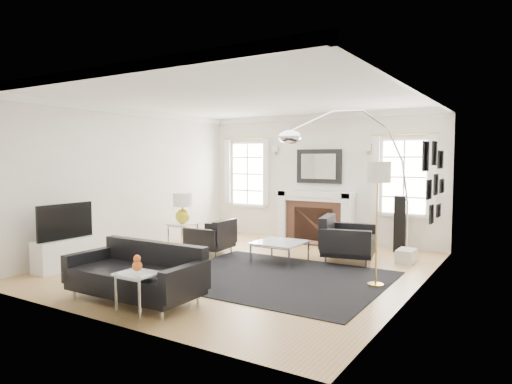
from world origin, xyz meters
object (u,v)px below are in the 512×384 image
Objects in this scene: fireplace at (315,217)px; arc_floor_lamp at (350,178)px; sofa at (138,275)px; gourd_lamp at (183,206)px; armchair_right at (345,241)px; coffee_table at (280,243)px; armchair_left at (213,238)px.

arc_floor_lamp is (1.40, -1.69, 0.94)m from fireplace.
gourd_lamp is at bearing 120.72° from sofa.
coffee_table is (-0.94, -0.66, -0.03)m from armchair_right.
fireplace is 2.39m from arc_floor_lamp.
armchair_right is (1.46, 3.50, 0.05)m from sofa.
arc_floor_lamp is at bearing 11.76° from armchair_left.
gourd_lamp is (-1.85, -2.25, 0.34)m from fireplace.
arc_floor_lamp reaches higher than fireplace.
sofa is at bearing -71.83° from armchair_left.
coffee_table is (0.32, -2.18, -0.21)m from fireplace.
arc_floor_lamp reaches higher than armchair_right.
armchair_left is (-0.92, 2.81, -0.02)m from sofa.
armchair_right is at bearing 16.19° from armchair_left.
arc_floor_lamp is at bearing 9.79° from gourd_lamp.
coffee_table is at bearing -155.39° from arc_floor_lamp.
armchair_right reaches higher than armchair_left.
sofa is at bearing -100.35° from coffee_table.
fireplace is at bearing 129.62° from armchair_right.
armchair_left reaches higher than coffee_table.
armchair_left is at bearing -168.24° from arc_floor_lamp.
armchair_right is 0.42× the size of arc_floor_lamp.
armchair_left is at bearing -178.87° from coffee_table.
arc_floor_lamp is (3.25, 0.56, 0.60)m from gourd_lamp.
armchair_left is 0.31× the size of arc_floor_lamp.
armchair_right is 1.38× the size of coffee_table.
coffee_table is 1.65m from arc_floor_lamp.
coffee_table is at bearing -144.91° from armchair_right.
gourd_lamp reaches higher than coffee_table.
armchair_right is at bearing 35.09° from coffee_table.
armchair_left is at bearing 108.17° from sofa.
coffee_table is 0.30× the size of arc_floor_lamp.
armchair_left is 2.48m from armchair_right.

